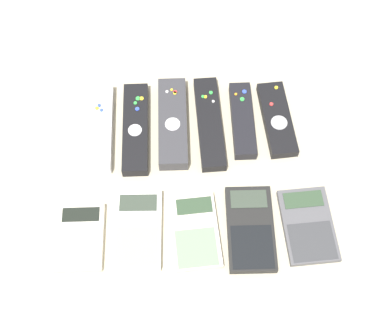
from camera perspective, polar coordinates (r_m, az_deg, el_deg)
The scene contains 12 objects.
ground_plane at distance 0.98m, azimuth 0.07°, elevation -1.56°, with size 3.00×3.00×0.00m, color #B2A88E.
remote_0 at distance 1.04m, azimuth -9.80°, elevation 4.19°, with size 0.05×0.19×0.02m.
remote_1 at distance 1.03m, azimuth -6.04°, elevation 4.21°, with size 0.05×0.19×0.02m.
remote_2 at distance 1.03m, azimuth -2.07°, elevation 4.82°, with size 0.06×0.19×0.03m.
remote_3 at distance 1.03m, azimuth 1.87°, elevation 4.80°, with size 0.05×0.20×0.02m.
remote_4 at distance 1.04m, azimuth 5.41°, elevation 5.10°, with size 0.04×0.16×0.02m.
remote_5 at distance 1.05m, azimuth 9.05°, elevation 5.16°, with size 0.06×0.17×0.02m.
calculator_0 at distance 0.95m, azimuth -11.86°, elevation -7.30°, with size 0.08×0.12×0.01m.
calculator_1 at distance 0.94m, azimuth -5.82°, elevation -6.62°, with size 0.09×0.15×0.02m.
calculator_2 at distance 0.94m, azimuth 0.26°, elevation -6.83°, with size 0.09×0.14×0.02m.
calculator_3 at distance 0.94m, azimuth 6.25°, elevation -6.45°, with size 0.08×0.16×0.02m.
calculator_4 at distance 0.96m, azimuth 12.26°, elevation -5.99°, with size 0.09×0.14×0.01m.
Camera 1 is at (-0.02, -0.42, 0.88)m, focal length 50.00 mm.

